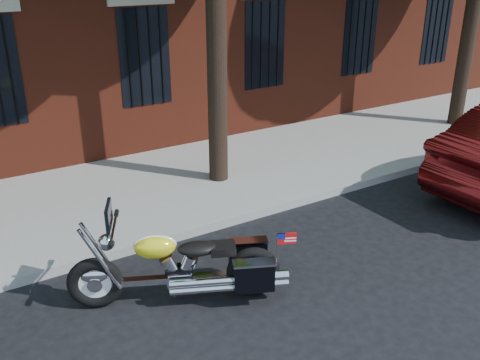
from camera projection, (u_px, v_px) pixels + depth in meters
ground at (286, 258)px, 7.95m from camera, size 120.00×120.00×0.00m
curb at (238, 218)px, 9.01m from camera, size 40.00×0.16×0.15m
sidewalk at (188, 181)px, 10.48m from camera, size 40.00×3.60×0.15m
motorcycle at (186, 268)px, 6.81m from camera, size 2.54×1.59×1.44m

